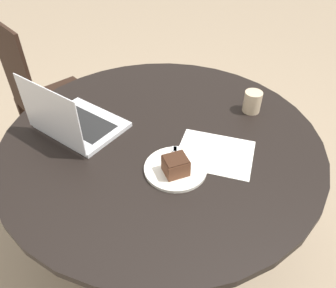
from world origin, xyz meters
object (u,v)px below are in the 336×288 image
laptop (74,122)px  coffee_glass (252,102)px  plate (175,168)px  chair (47,98)px

laptop → coffee_glass: bearing=47.0°
plate → coffee_glass: coffee_glass is taller
chair → plate: 1.16m
plate → chair: bearing=-56.0°
chair → plate: (-0.63, 0.94, 0.24)m
coffee_glass → laptop: laptop is taller
plate → laptop: bearing=-37.1°
chair → laptop: (-0.27, 0.66, 0.28)m
chair → coffee_glass: size_ratio=10.44×
coffee_glass → laptop: bearing=3.1°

